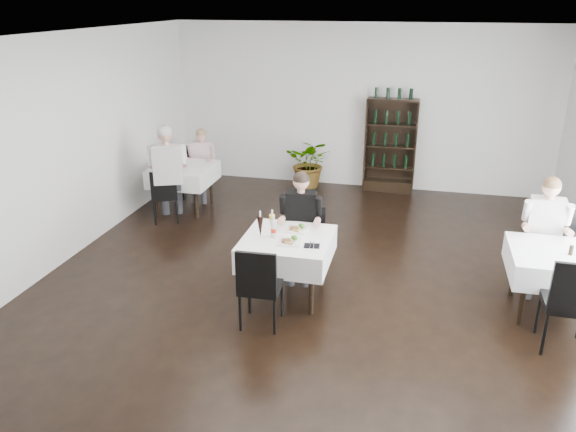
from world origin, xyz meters
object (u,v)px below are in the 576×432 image
(main_table, at_px, (287,249))
(diner_main, at_px, (300,218))
(wine_shelf, at_px, (390,147))
(potted_tree, at_px, (310,163))

(main_table, distance_m, diner_main, 0.57)
(wine_shelf, relative_size, diner_main, 1.25)
(wine_shelf, relative_size, potted_tree, 1.85)
(wine_shelf, distance_m, diner_main, 3.87)
(main_table, relative_size, potted_tree, 1.09)
(wine_shelf, distance_m, main_table, 4.41)
(wine_shelf, xyz_separation_m, main_table, (-0.90, -4.31, -0.23))
(main_table, relative_size, diner_main, 0.74)
(main_table, bearing_deg, wine_shelf, 78.22)
(diner_main, bearing_deg, main_table, -94.14)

